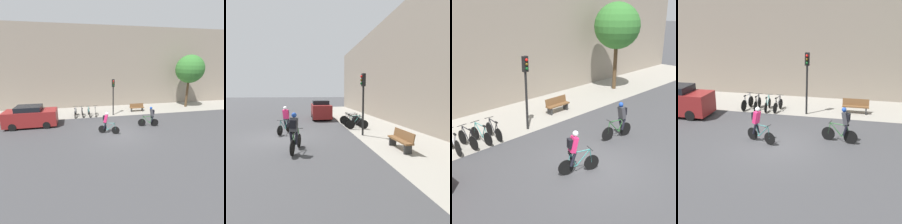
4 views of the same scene
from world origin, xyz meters
The scene contains 11 objects.
ground centered at (0.00, 0.00, 0.00)m, with size 200.00×200.00×0.00m, color #3D3D3F.
kerb_strip centered at (0.00, 6.75, 0.00)m, with size 44.00×4.50×0.01m, color gray.
building_facade centered at (0.00, 9.30, 4.75)m, with size 44.00×0.60×9.49m, color gray.
cyclist_pink centered at (-0.98, 0.25, 0.95)m, with size 1.59×0.74×1.75m.
cyclist_grey centered at (3.05, 1.03, 0.95)m, with size 1.76×0.58×1.78m.
parked_bike_0 centered at (-3.37, 5.22, 0.41)m, with size 0.46×1.72×0.99m.
parked_bike_1 centered at (-2.68, 5.22, 0.40)m, with size 0.46×1.62×0.97m.
parked_bike_2 centered at (-2.00, 5.22, 0.39)m, with size 0.46×1.68×0.95m.
parked_bike_3 centered at (-1.32, 5.22, 0.39)m, with size 0.46×1.64×0.96m.
traffic_light_pole centered at (0.56, 4.98, 2.60)m, with size 0.26×0.30×3.77m.
bench centered at (3.50, 5.83, 0.47)m, with size 1.62×0.44×0.89m.
Camera 4 is at (3.68, -13.08, 6.04)m, focal length 50.00 mm.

